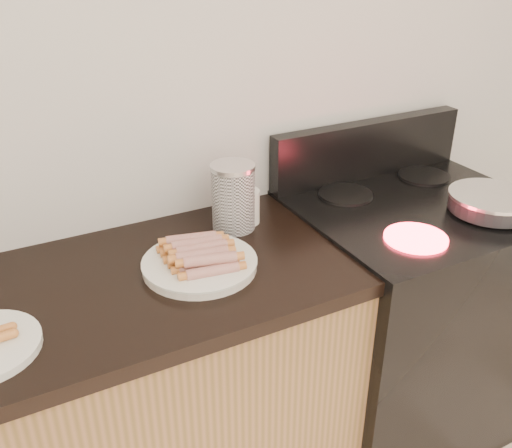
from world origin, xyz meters
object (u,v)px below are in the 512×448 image
main_plate (200,265)px  canister (233,197)px  mug (246,206)px  frying_pan (493,202)px  stove (403,320)px

main_plate → canister: canister is taller
mug → canister: bearing=-162.1°
frying_pan → canister: size_ratio=2.27×
stove → frying_pan: size_ratio=1.99×
stove → main_plate: size_ratio=3.03×
stove → canister: size_ratio=4.52×
frying_pan → main_plate: (-0.92, 0.14, -0.04)m
frying_pan → mug: bearing=150.1°
stove → frying_pan: (0.15, -0.15, 0.49)m
canister → mug: canister is taller
frying_pan → main_plate: 0.93m
frying_pan → mug: 0.76m
stove → frying_pan: bearing=-44.4°
canister → mug: 0.07m
stove → mug: bearing=162.1°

